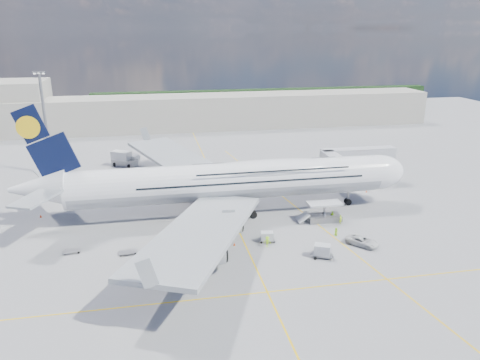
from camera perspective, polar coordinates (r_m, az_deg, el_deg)
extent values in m
plane|color=gray|center=(84.83, -0.01, -6.55)|extent=(300.00, 300.00, 0.00)
cube|color=yellow|center=(84.83, -0.01, -6.55)|extent=(0.25, 220.00, 0.01)
cube|color=yellow|center=(67.58, 3.35, -13.47)|extent=(120.00, 0.25, 0.01)
cube|color=yellow|center=(97.07, 7.00, -3.43)|extent=(14.16, 99.06, 0.01)
cylinder|color=white|center=(91.53, -1.21, -0.11)|extent=(62.00, 7.20, 7.20)
cylinder|color=#9EA0A5|center=(91.58, -1.21, -0.20)|extent=(60.76, 7.13, 7.13)
ellipsoid|color=white|center=(92.58, 3.67, 1.35)|extent=(36.00, 6.84, 3.76)
ellipsoid|color=white|center=(101.28, 16.34, 0.94)|extent=(11.52, 7.20, 7.20)
ellipsoid|color=black|center=(102.62, 17.98, 1.36)|extent=(3.84, 4.16, 1.44)
cone|color=white|center=(92.42, -23.45, -0.94)|extent=(10.00, 6.84, 6.84)
cube|color=black|center=(89.74, -22.89, 4.45)|extent=(11.02, 0.46, 14.61)
cylinder|color=yellow|center=(89.71, -24.40, 5.90)|extent=(4.00, 0.60, 4.00)
cube|color=#999EA3|center=(110.02, -7.12, 2.23)|extent=(25.49, 39.15, 3.35)
cube|color=#999EA3|center=(72.43, -4.73, -6.23)|extent=(25.49, 39.15, 3.35)
cylinder|color=#B7BABF|center=(104.00, -4.01, 0.01)|extent=(5.20, 3.50, 3.50)
cylinder|color=#B7BABF|center=(113.59, -6.93, 1.48)|extent=(5.20, 3.50, 3.50)
cylinder|color=#B7BABF|center=(80.80, -1.76, -5.38)|extent=(5.20, 3.50, 3.50)
cylinder|color=#B7BABF|center=(70.82, -3.99, -8.95)|extent=(5.20, 3.50, 3.50)
cylinder|color=gray|center=(100.13, 13.05, -1.75)|extent=(0.44, 0.44, 3.80)
cylinder|color=black|center=(100.66, 12.99, -2.58)|extent=(1.30, 0.90, 1.30)
cylinder|color=gray|center=(93.06, -1.19, -2.80)|extent=(0.56, 0.56, 3.80)
cylinder|color=black|center=(96.53, -1.51, -2.94)|extent=(1.50, 0.90, 1.50)
cube|color=#B7B7BC|center=(106.18, 11.39, 2.27)|extent=(3.00, 10.00, 2.60)
cube|color=#B7B7BC|center=(113.77, 14.19, 3.12)|extent=(18.00, 3.00, 2.60)
cylinder|color=gray|center=(110.57, 11.66, 0.96)|extent=(0.80, 0.80, 7.10)
cylinder|color=black|center=(111.50, 11.56, -0.56)|extent=(0.90, 0.80, 0.90)
cylinder|color=gray|center=(118.26, 17.57, 1.60)|extent=(1.00, 1.00, 7.10)
cube|color=gray|center=(119.15, 17.43, 0.15)|extent=(2.00, 2.00, 0.80)
cylinder|color=#B7B7BC|center=(102.82, 12.18, 1.70)|extent=(3.60, 3.60, 2.80)
cube|color=silver|center=(90.57, 10.26, -2.82)|extent=(6.50, 3.20, 0.35)
cube|color=gray|center=(91.64, 10.16, -4.55)|extent=(6.50, 3.20, 1.10)
cube|color=gray|center=(91.09, 10.21, -3.67)|extent=(0.22, 1.99, 3.00)
cylinder|color=black|center=(89.82, 8.87, -5.09)|extent=(0.70, 0.30, 0.70)
cube|color=silver|center=(90.10, 7.68, -4.51)|extent=(2.16, 2.60, 1.60)
cylinder|color=gray|center=(125.40, -22.60, 6.18)|extent=(0.70, 0.70, 25.00)
cube|color=gray|center=(123.73, -23.31, 11.93)|extent=(3.00, 0.40, 0.60)
cube|color=#B2AD9E|center=(173.84, -6.09, 8.22)|extent=(180.00, 16.00, 12.00)
cube|color=#193814|center=(224.76, 3.20, 9.99)|extent=(160.00, 6.00, 8.00)
cube|color=gray|center=(71.23, -11.12, -11.70)|extent=(3.40, 2.35, 0.19)
cylinder|color=black|center=(70.80, -12.13, -12.10)|extent=(0.45, 0.19, 0.45)
cylinder|color=black|center=(71.82, -10.11, -11.49)|extent=(0.45, 0.19, 0.45)
cube|color=silver|center=(70.83, -11.16, -11.12)|extent=(2.57, 2.05, 1.55)
cube|color=gray|center=(79.64, -13.48, -8.53)|extent=(3.13, 1.91, 0.18)
cylinder|color=black|center=(79.24, -14.35, -8.85)|extent=(0.44, 0.18, 0.44)
cylinder|color=black|center=(80.16, -12.60, -8.38)|extent=(0.44, 0.18, 0.44)
cube|color=gray|center=(85.38, -4.71, -6.20)|extent=(3.16, 2.19, 0.17)
cylinder|color=black|center=(84.81, -5.44, -6.49)|extent=(0.42, 0.17, 0.42)
cylinder|color=black|center=(86.07, -3.98, -6.07)|extent=(0.42, 0.17, 0.42)
cube|color=silver|center=(85.07, -4.72, -5.73)|extent=(2.40, 1.91, 1.44)
cube|color=gray|center=(82.66, -19.78, -8.14)|extent=(2.89, 1.84, 0.16)
cylinder|color=black|center=(82.42, -20.58, -8.41)|extent=(0.40, 0.16, 0.40)
cylinder|color=black|center=(83.02, -18.98, -8.03)|extent=(0.40, 0.16, 0.40)
cube|color=gray|center=(77.61, 9.95, -8.97)|extent=(3.91, 3.16, 0.21)
cylinder|color=black|center=(76.65, 9.15, -9.42)|extent=(0.51, 0.21, 0.51)
cylinder|color=black|center=(78.72, 10.72, -8.74)|extent=(0.51, 0.21, 0.51)
cube|color=silver|center=(77.20, 9.99, -8.37)|extent=(3.03, 2.65, 1.72)
cube|color=gray|center=(81.82, 3.31, -7.29)|extent=(3.05, 1.96, 0.17)
cylinder|color=black|center=(81.12, 2.63, -7.61)|extent=(0.42, 0.17, 0.42)
cylinder|color=black|center=(82.63, 3.98, -7.14)|extent=(0.42, 0.17, 0.42)
cube|color=silver|center=(81.50, 3.32, -6.81)|extent=(2.29, 1.74, 1.42)
cube|color=silver|center=(77.65, -7.45, -8.59)|extent=(3.01, 2.05, 1.28)
cube|color=black|center=(77.30, -7.48, -8.07)|extent=(1.29, 1.42, 0.49)
cylinder|color=black|center=(77.29, -8.15, -9.07)|extent=(0.63, 0.25, 0.63)
cylinder|color=black|center=(78.35, -6.75, -8.62)|extent=(0.63, 0.25, 0.63)
cube|color=gray|center=(102.11, -3.61, -1.59)|extent=(7.34, 4.94, 2.12)
cube|color=silver|center=(101.37, -4.04, -0.55)|extent=(5.71, 4.36, 2.33)
cube|color=silver|center=(102.15, -2.14, -1.00)|extent=(2.68, 2.97, 1.70)
cube|color=black|center=(102.19, -1.73, -0.86)|extent=(0.94, 2.02, 0.95)
cylinder|color=black|center=(101.44, -2.20, -1.99)|extent=(1.17, 0.37, 1.17)
cylinder|color=black|center=(103.17, -4.97, -1.70)|extent=(1.17, 0.37, 1.17)
cube|color=#EF460C|center=(101.61, -4.03, -0.95)|extent=(5.78, 4.43, 0.53)
cube|color=gray|center=(128.88, -13.89, 2.08)|extent=(7.07, 5.82, 2.09)
cube|color=silver|center=(128.41, -14.28, 2.91)|extent=(5.64, 4.93, 2.30)
cube|color=silver|center=(128.52, -12.76, 2.55)|extent=(2.89, 3.04, 1.67)
cube|color=black|center=(128.44, -12.44, 2.66)|extent=(1.27, 1.84, 0.94)
cylinder|color=black|center=(127.74, -12.86, 1.79)|extent=(1.15, 0.37, 1.15)
cylinder|color=black|center=(130.31, -14.86, 1.96)|extent=(1.15, 0.37, 1.15)
imported|color=silver|center=(82.83, 14.65, -7.23)|extent=(5.58, 5.88, 1.54)
imported|color=#CCF91A|center=(90.55, 12.17, -4.72)|extent=(0.79, 0.75, 1.81)
imported|color=#A3F119|center=(91.83, 11.20, -4.31)|extent=(1.11, 1.01, 1.85)
imported|color=#C3FF1A|center=(73.83, -3.56, -9.74)|extent=(0.79, 1.18, 1.86)
imported|color=#ACFE1A|center=(85.50, 11.63, -6.19)|extent=(0.75, 0.87, 1.52)
imported|color=#B0FD1A|center=(79.66, 3.35, -7.52)|extent=(1.43, 1.15, 1.94)
cone|color=#EF460C|center=(109.22, 15.14, -1.33)|extent=(0.41, 0.41, 0.52)
cube|color=#EF460C|center=(109.30, 15.13, -1.45)|extent=(0.35, 0.35, 0.03)
cone|color=#EF460C|center=(102.08, -5.84, -2.15)|extent=(0.39, 0.39, 0.50)
cube|color=#EF460C|center=(102.16, -5.83, -2.27)|extent=(0.34, 0.34, 0.03)
cone|color=#EF460C|center=(112.65, -8.46, -0.29)|extent=(0.43, 0.43, 0.54)
cube|color=#EF460C|center=(112.73, -8.45, -0.41)|extent=(0.37, 0.37, 0.03)
cone|color=#EF460C|center=(80.38, -0.69, -7.82)|extent=(0.38, 0.38, 0.49)
cube|color=#EF460C|center=(80.48, -0.69, -7.96)|extent=(0.33, 0.33, 0.03)
cone|color=#EF460C|center=(69.25, -5.44, -12.38)|extent=(0.50, 0.50, 0.64)
cube|color=#EF460C|center=(69.40, -5.43, -12.60)|extent=(0.43, 0.43, 0.03)
cone|color=#EF460C|center=(99.69, -23.13, -4.05)|extent=(0.46, 0.46, 0.58)
cube|color=#EF460C|center=(99.79, -23.11, -4.20)|extent=(0.40, 0.40, 0.03)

